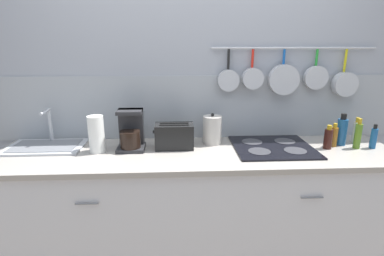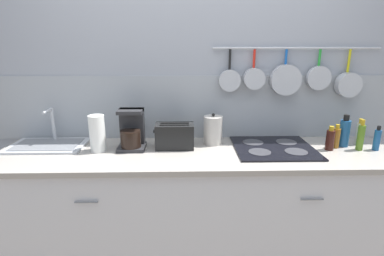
{
  "view_description": "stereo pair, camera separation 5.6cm",
  "coord_description": "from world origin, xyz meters",
  "px_view_note": "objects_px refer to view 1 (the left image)",
  "views": [
    {
      "loc": [
        -0.15,
        -1.94,
        1.65
      ],
      "look_at": [
        -0.04,
        0.0,
        1.1
      ],
      "focal_mm": 28.0,
      "sensor_mm": 36.0,
      "label": 1
    },
    {
      "loc": [
        -0.09,
        -1.94,
        1.65
      ],
      "look_at": [
        -0.04,
        0.0,
        1.1
      ],
      "focal_mm": 28.0,
      "sensor_mm": 36.0,
      "label": 2
    }
  ],
  "objects_px": {
    "toaster": "(174,136)",
    "bottle_olive_oil": "(356,132)",
    "paper_towel_roll": "(96,134)",
    "bottle_sesame_oil": "(334,136)",
    "bottle_dish_soap": "(358,135)",
    "bottle_cooking_wine": "(328,138)",
    "bottle_vinegar": "(374,138)",
    "kettle": "(212,130)",
    "coffee_maker": "(131,133)",
    "bottle_hot_sauce": "(342,131)"
  },
  "relations": [
    {
      "from": "kettle",
      "to": "bottle_sesame_oil",
      "type": "distance_m",
      "value": 0.88
    },
    {
      "from": "paper_towel_roll",
      "to": "bottle_dish_soap",
      "type": "relative_size",
      "value": 1.16
    },
    {
      "from": "bottle_cooking_wine",
      "to": "bottle_olive_oil",
      "type": "xyz_separation_m",
      "value": [
        0.27,
        0.11,
        0.01
      ]
    },
    {
      "from": "toaster",
      "to": "paper_towel_roll",
      "type": "bearing_deg",
      "value": -174.22
    },
    {
      "from": "bottle_hot_sauce",
      "to": "bottle_vinegar",
      "type": "bearing_deg",
      "value": -25.44
    },
    {
      "from": "bottle_hot_sauce",
      "to": "bottle_dish_soap",
      "type": "height_order",
      "value": "bottle_hot_sauce"
    },
    {
      "from": "bottle_dish_soap",
      "to": "bottle_olive_oil",
      "type": "xyz_separation_m",
      "value": [
        0.06,
        0.12,
        -0.01
      ]
    },
    {
      "from": "bottle_cooking_wine",
      "to": "coffee_maker",
      "type": "bearing_deg",
      "value": 176.89
    },
    {
      "from": "coffee_maker",
      "to": "bottle_sesame_oil",
      "type": "bearing_deg",
      "value": -1.2
    },
    {
      "from": "paper_towel_roll",
      "to": "kettle",
      "type": "relative_size",
      "value": 1.1
    },
    {
      "from": "paper_towel_roll",
      "to": "bottle_sesame_oil",
      "type": "xyz_separation_m",
      "value": [
        1.68,
        0.03,
        -0.05
      ]
    },
    {
      "from": "coffee_maker",
      "to": "kettle",
      "type": "bearing_deg",
      "value": 8.14
    },
    {
      "from": "coffee_maker",
      "to": "bottle_dish_soap",
      "type": "distance_m",
      "value": 1.6
    },
    {
      "from": "toaster",
      "to": "bottle_dish_soap",
      "type": "bearing_deg",
      "value": -3.44
    },
    {
      "from": "kettle",
      "to": "paper_towel_roll",
      "type": "bearing_deg",
      "value": -170.07
    },
    {
      "from": "bottle_cooking_wine",
      "to": "toaster",
      "type": "bearing_deg",
      "value": 176.25
    },
    {
      "from": "bottle_hot_sauce",
      "to": "toaster",
      "type": "bearing_deg",
      "value": -179.69
    },
    {
      "from": "paper_towel_roll",
      "to": "toaster",
      "type": "xyz_separation_m",
      "value": [
        0.53,
        0.05,
        -0.04
      ]
    },
    {
      "from": "bottle_sesame_oil",
      "to": "bottle_dish_soap",
      "type": "relative_size",
      "value": 0.79
    },
    {
      "from": "kettle",
      "to": "bottle_vinegar",
      "type": "height_order",
      "value": "kettle"
    },
    {
      "from": "toaster",
      "to": "bottle_olive_oil",
      "type": "xyz_separation_m",
      "value": [
        1.35,
        0.04,
        -0.0
      ]
    },
    {
      "from": "bottle_dish_soap",
      "to": "bottle_vinegar",
      "type": "xyz_separation_m",
      "value": [
        0.12,
        -0.0,
        -0.02
      ]
    },
    {
      "from": "bottle_dish_soap",
      "to": "bottle_olive_oil",
      "type": "height_order",
      "value": "bottle_dish_soap"
    },
    {
      "from": "kettle",
      "to": "bottle_dish_soap",
      "type": "xyz_separation_m",
      "value": [
        1.01,
        -0.17,
        -0.01
      ]
    },
    {
      "from": "kettle",
      "to": "bottle_cooking_wine",
      "type": "relative_size",
      "value": 1.35
    },
    {
      "from": "paper_towel_roll",
      "to": "bottle_olive_oil",
      "type": "xyz_separation_m",
      "value": [
        1.88,
        0.09,
        -0.04
      ]
    },
    {
      "from": "paper_towel_roll",
      "to": "kettle",
      "type": "distance_m",
      "value": 0.82
    },
    {
      "from": "toaster",
      "to": "bottle_sesame_oil",
      "type": "relative_size",
      "value": 1.66
    },
    {
      "from": "bottle_olive_oil",
      "to": "bottle_vinegar",
      "type": "xyz_separation_m",
      "value": [
        0.06,
        -0.12,
        -0.01
      ]
    },
    {
      "from": "toaster",
      "to": "bottle_dish_soap",
      "type": "xyz_separation_m",
      "value": [
        1.3,
        -0.08,
        0.01
      ]
    },
    {
      "from": "bottle_vinegar",
      "to": "kettle",
      "type": "bearing_deg",
      "value": 171.42
    },
    {
      "from": "coffee_maker",
      "to": "toaster",
      "type": "relative_size",
      "value": 0.99
    },
    {
      "from": "coffee_maker",
      "to": "bottle_dish_soap",
      "type": "height_order",
      "value": "coffee_maker"
    },
    {
      "from": "bottle_sesame_oil",
      "to": "bottle_hot_sauce",
      "type": "bearing_deg",
      "value": 24.24
    },
    {
      "from": "bottle_cooking_wine",
      "to": "bottle_sesame_oil",
      "type": "xyz_separation_m",
      "value": [
        0.07,
        0.05,
        -0.0
      ]
    },
    {
      "from": "bottle_olive_oil",
      "to": "toaster",
      "type": "bearing_deg",
      "value": -178.25
    },
    {
      "from": "bottle_cooking_wine",
      "to": "bottle_hot_sauce",
      "type": "relative_size",
      "value": 0.73
    },
    {
      "from": "bottle_sesame_oil",
      "to": "paper_towel_roll",
      "type": "bearing_deg",
      "value": -179.06
    },
    {
      "from": "kettle",
      "to": "bottle_cooking_wine",
      "type": "bearing_deg",
      "value": -11.19
    },
    {
      "from": "bottle_vinegar",
      "to": "paper_towel_roll",
      "type": "bearing_deg",
      "value": 179.15
    },
    {
      "from": "toaster",
      "to": "kettle",
      "type": "relative_size",
      "value": 1.23
    },
    {
      "from": "paper_towel_roll",
      "to": "bottle_cooking_wine",
      "type": "relative_size",
      "value": 1.48
    },
    {
      "from": "toaster",
      "to": "bottle_sesame_oil",
      "type": "distance_m",
      "value": 1.15
    },
    {
      "from": "toaster",
      "to": "coffee_maker",
      "type": "bearing_deg",
      "value": 179.16
    },
    {
      "from": "bottle_cooking_wine",
      "to": "bottle_vinegar",
      "type": "xyz_separation_m",
      "value": [
        0.32,
        -0.01,
        0.0
      ]
    },
    {
      "from": "paper_towel_roll",
      "to": "toaster",
      "type": "height_order",
      "value": "paper_towel_roll"
    },
    {
      "from": "bottle_dish_soap",
      "to": "bottle_olive_oil",
      "type": "bearing_deg",
      "value": 63.88
    },
    {
      "from": "bottle_dish_soap",
      "to": "bottle_sesame_oil",
      "type": "bearing_deg",
      "value": 160.09
    },
    {
      "from": "bottle_hot_sauce",
      "to": "paper_towel_roll",
      "type": "bearing_deg",
      "value": -178.04
    },
    {
      "from": "toaster",
      "to": "bottle_hot_sauce",
      "type": "xyz_separation_m",
      "value": [
        1.22,
        0.01,
        0.02
      ]
    }
  ]
}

